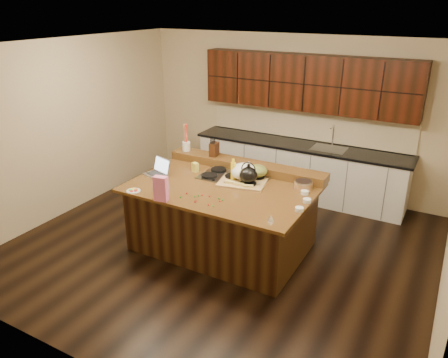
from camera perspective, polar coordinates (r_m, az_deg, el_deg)
The scene contains 34 objects.
room at distance 5.62m, azimuth -0.25°, elevation 3.13°, with size 5.52×5.02×2.72m.
island at distance 5.97m, azimuth -0.23°, elevation -4.92°, with size 2.40×1.60×0.92m.
back_ledge at distance 6.33m, azimuth 2.85°, elevation 1.78°, with size 2.40×0.30×0.12m, color black.
cooktop at distance 6.01m, azimuth 1.15°, elevation 0.22°, with size 0.92×0.52×0.05m.
back_counter at distance 7.56m, azimuth 10.07°, elevation 4.93°, with size 3.70×0.66×2.40m.
kettle at distance 5.73m, azimuth 3.21°, elevation 0.52°, with size 0.24×0.24×0.22m, color black.
green_bowl at distance 5.96m, azimuth 4.30°, elevation 1.08°, with size 0.29×0.29×0.16m, color olive.
laptop at distance 6.20m, azimuth -8.54°, elevation 1.13°, with size 0.40×0.35×0.23m.
oil_bottle at distance 5.88m, azimuth 1.22°, elevation 0.93°, with size 0.07×0.07×0.27m, color yellow.
vinegar_bottle at distance 5.83m, azimuth 3.21°, elevation 0.61°, with size 0.06×0.06×0.25m, color silver.
wooden_tray at distance 5.88m, azimuth 2.57°, elevation 0.67°, with size 0.69×0.56×0.25m.
ramekin_a at distance 5.17m, azimuth 9.81°, elevation -3.91°, with size 0.10×0.10×0.04m, color white.
ramekin_b at distance 5.40m, azimuth 10.78°, elevation -2.79°, with size 0.10×0.10×0.04m, color white.
ramekin_c at distance 5.62m, azimuth 10.49°, elevation -1.73°, with size 0.10×0.10×0.04m, color white.
strainer_bowl at distance 5.77m, azimuth 10.33°, elevation -0.84°, with size 0.24×0.24×0.09m, color #996B3F.
kitchen_timer at distance 4.89m, azimuth 6.14°, elevation -5.09°, with size 0.08×0.08×0.07m, color silver.
pink_bag at distance 5.35m, azimuth -8.24°, elevation -1.27°, with size 0.17×0.09×0.32m, color pink.
candy_plate at distance 5.73m, azimuth -11.75°, elevation -1.53°, with size 0.18×0.18×0.01m, color white.
package_box at distance 6.25m, azimuth -3.79°, elevation 1.54°, with size 0.09×0.07×0.13m, color #D3CD4A.
utensil_crock at distance 6.78m, azimuth -4.94°, elevation 4.28°, with size 0.12×0.12×0.14m, color white.
knife_block at distance 6.51m, azimuth -1.29°, elevation 3.90°, with size 0.10×0.17×0.20m, color black.
gumdrop_0 at distance 5.45m, azimuth -1.91°, elevation -2.26°, with size 0.02×0.02×0.02m, color red.
gumdrop_1 at distance 5.45m, azimuth -5.72°, elevation -2.38°, with size 0.02×0.02×0.02m, color #198C26.
gumdrop_2 at distance 5.23m, azimuth -2.03°, elevation -3.38°, with size 0.02×0.02×0.02m, color red.
gumdrop_3 at distance 5.45m, azimuth -3.82°, elevation -2.31°, with size 0.02×0.02×0.02m, color #198C26.
gumdrop_4 at distance 5.49m, azimuth -2.86°, elevation -2.10°, with size 0.02×0.02×0.02m, color red.
gumdrop_5 at distance 5.39m, azimuth -0.67°, elevation -2.55°, with size 0.02×0.02×0.02m, color #198C26.
gumdrop_6 at distance 5.32m, azimuth -3.77°, elevation -2.99°, with size 0.02×0.02×0.02m, color red.
gumdrop_7 at distance 5.20m, azimuth -1.43°, elevation -3.52°, with size 0.02×0.02×0.02m, color #198C26.
gumdrop_8 at distance 5.34m, azimuth -3.71°, elevation -2.85°, with size 0.02×0.02×0.02m, color red.
gumdrop_9 at distance 5.35m, azimuth -0.19°, elevation -2.75°, with size 0.02×0.02×0.02m, color #198C26.
gumdrop_10 at distance 5.55m, azimuth -4.90°, elevation -1.89°, with size 0.02×0.02×0.02m, color red.
gumdrop_11 at distance 5.48m, azimuth -3.33°, elevation -2.19°, with size 0.02×0.02×0.02m, color #198C26.
gumdrop_12 at distance 5.32m, azimuth -0.52°, elevation -2.91°, with size 0.02×0.02×0.02m, color red.
Camera 1 is at (2.60, -4.63, 3.19)m, focal length 35.00 mm.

